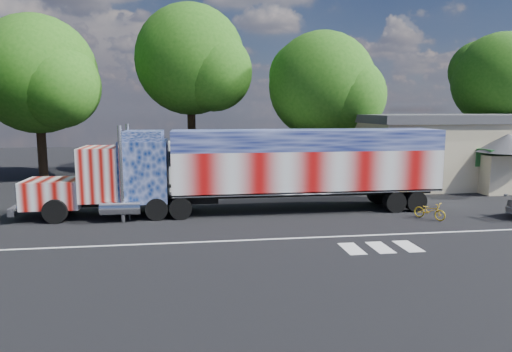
{
  "coord_description": "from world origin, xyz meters",
  "views": [
    {
      "loc": [
        -3.52,
        -21.81,
        5.53
      ],
      "look_at": [
        0.0,
        3.0,
        1.9
      ],
      "focal_mm": 32.0,
      "sensor_mm": 36.0,
      "label": 1
    }
  ],
  "objects": [
    {
      "name": "semi_truck",
      "position": [
        -0.05,
        2.49,
        2.47
      ],
      "size": [
        22.49,
        3.55,
        4.79
      ],
      "color": "black",
      "rests_on": "ground"
    },
    {
      "name": "ground",
      "position": [
        0.0,
        0.0,
        0.0
      ],
      "size": [
        100.0,
        100.0,
        0.0
      ],
      "primitive_type": "plane",
      "color": "black"
    },
    {
      "name": "woman",
      "position": [
        -6.82,
        1.48,
        0.75
      ],
      "size": [
        0.62,
        0.49,
        1.5
      ],
      "primitive_type": "imported",
      "rotation": [
        0.0,
        0.0,
        0.26
      ],
      "color": "slate",
      "rests_on": "ground"
    },
    {
      "name": "tree_far_ne",
      "position": [
        25.85,
        18.61,
        8.33
      ],
      "size": [
        9.29,
        8.84,
        12.81
      ],
      "color": "black",
      "rests_on": "ground"
    },
    {
      "name": "lane_markings",
      "position": [
        1.71,
        -3.77,
        0.01
      ],
      "size": [
        30.0,
        2.67,
        0.01
      ],
      "color": "silver",
      "rests_on": "ground"
    },
    {
      "name": "bicycle",
      "position": [
        8.48,
        -0.5,
        0.44
      ],
      "size": [
        1.45,
        1.69,
        0.88
      ],
      "primitive_type": "imported",
      "rotation": [
        0.0,
        0.0,
        0.63
      ],
      "color": "gold",
      "rests_on": "ground"
    },
    {
      "name": "tree_nw_a",
      "position": [
        -15.19,
        16.48,
        8.23
      ],
      "size": [
        9.65,
        9.19,
        12.88
      ],
      "color": "black",
      "rests_on": "ground"
    },
    {
      "name": "tree_ne_a",
      "position": [
        7.36,
        15.1,
        7.48
      ],
      "size": [
        9.22,
        8.78,
        11.92
      ],
      "color": "black",
      "rests_on": "ground"
    },
    {
      "name": "coach_bus",
      "position": [
        -1.3,
        10.44,
        1.72
      ],
      "size": [
        11.44,
        2.66,
        3.33
      ],
      "color": "silver",
      "rests_on": "ground"
    },
    {
      "name": "tree_n_mid",
      "position": [
        -3.32,
        18.61,
        9.74
      ],
      "size": [
        9.86,
        9.39,
        14.5
      ],
      "color": "black",
      "rests_on": "ground"
    },
    {
      "name": "hall_building",
      "position": [
        19.92,
        10.86,
        2.62
      ],
      "size": [
        22.4,
        12.8,
        5.2
      ],
      "color": "#C5B694",
      "rests_on": "ground"
    }
  ]
}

